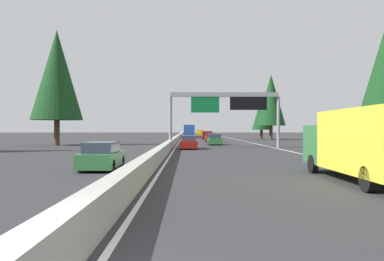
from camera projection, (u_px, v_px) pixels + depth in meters
name	position (u px, v px, depth m)	size (l,w,h in m)	color
ground_plane	(178.00, 142.00, 64.98)	(320.00, 320.00, 0.00)	#2D2D30
median_barrier	(179.00, 137.00, 84.97)	(180.00, 0.56, 0.90)	#ADAAA3
shoulder_stripe_right	(238.00, 140.00, 75.11)	(160.00, 0.16, 0.01)	silver
shoulder_stripe_median	(180.00, 140.00, 74.98)	(160.00, 0.16, 0.01)	silver
sign_gantry_overhead	(226.00, 104.00, 44.09)	(0.50, 12.68, 6.32)	gray
box_truck_distant_a	(364.00, 143.00, 15.88)	(8.50, 2.40, 2.95)	gold
sedan_near_center	(189.00, 143.00, 41.69)	(4.40, 1.80, 1.47)	maroon
minivan_far_center	(207.00, 135.00, 79.63)	(5.00, 1.95, 1.69)	maroon
pickup_mid_center	(200.00, 133.00, 111.40)	(5.60, 2.00, 1.86)	#AD931E
sedan_near_right	(215.00, 140.00, 52.30)	(4.40, 1.80, 1.47)	#2D6B38
bus_mid_left	(189.00, 131.00, 96.39)	(11.50, 2.55, 3.10)	#1E4793
sedan_mid_right	(211.00, 138.00, 63.48)	(4.40, 1.80, 1.47)	maroon
oncoming_near	(102.00, 157.00, 20.82)	(4.40, 1.80, 1.47)	#2D6B38
conifer_right_mid	(271.00, 100.00, 75.40)	(5.62, 5.62, 12.77)	#4C3823
conifer_right_far	(261.00, 113.00, 81.50)	(3.95, 3.95, 8.97)	#4C3823
conifer_left_near	(57.00, 75.00, 50.83)	(6.68, 6.68, 15.18)	#4C3823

